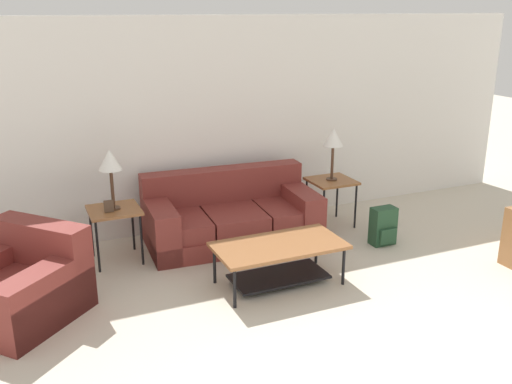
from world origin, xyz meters
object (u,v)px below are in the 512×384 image
at_px(side_table_right, 331,184).
at_px(table_lamp_left, 110,162).
at_px(table_lamp_right, 333,139).
at_px(backpack, 383,227).
at_px(side_table_left, 114,214).
at_px(armchair, 19,287).
at_px(couch, 231,218).
at_px(coffee_table, 279,254).

distance_m(side_table_right, table_lamp_left, 2.78).
distance_m(table_lamp_right, backpack, 1.24).
bearing_deg(side_table_right, side_table_left, 180.00).
bearing_deg(armchair, couch, 20.26).
distance_m(couch, side_table_left, 1.39).
bearing_deg(coffee_table, armchair, 171.20).
relative_size(armchair, coffee_table, 1.08).
height_order(table_lamp_right, backpack, table_lamp_right).
bearing_deg(couch, backpack, -27.36).
distance_m(armchair, backpack, 3.99).
height_order(couch, side_table_right, couch).
xyz_separation_m(armchair, side_table_right, (3.74, 0.85, 0.26)).
height_order(table_lamp_left, table_lamp_right, same).
relative_size(table_lamp_left, backpack, 1.46).
height_order(couch, table_lamp_right, table_lamp_right).
xyz_separation_m(coffee_table, table_lamp_left, (-1.39, 1.22, 0.81)).
height_order(coffee_table, side_table_right, side_table_right).
bearing_deg(side_table_left, armchair, -140.28).
relative_size(armchair, side_table_right, 2.32).
bearing_deg(backpack, side_table_right, 107.11).
relative_size(side_table_left, table_lamp_left, 0.92).
distance_m(couch, coffee_table, 1.26).
bearing_deg(table_lamp_right, table_lamp_left, 180.00).
distance_m(armchair, side_table_left, 1.36).
xyz_separation_m(side_table_left, backpack, (2.97, -0.80, -0.32)).
height_order(armchair, table_lamp_left, table_lamp_left).
bearing_deg(armchair, side_table_left, 39.72).
bearing_deg(backpack, couch, 152.64).
xyz_separation_m(couch, table_lamp_left, (-1.36, -0.03, 0.84)).
height_order(table_lamp_left, backpack, table_lamp_left).
distance_m(couch, table_lamp_left, 1.60).
height_order(side_table_left, table_lamp_right, table_lamp_right).
height_order(armchair, side_table_left, armchair).
bearing_deg(coffee_table, table_lamp_right, 42.69).
height_order(armchair, side_table_right, armchair).
relative_size(table_lamp_right, backpack, 1.46).
distance_m(armchair, coffee_table, 2.45).
bearing_deg(backpack, coffee_table, -164.86).
bearing_deg(side_table_right, armchair, -167.20).
xyz_separation_m(side_table_right, backpack, (0.25, -0.80, -0.32)).
xyz_separation_m(coffee_table, table_lamp_right, (1.33, 1.22, 0.81)).
bearing_deg(armchair, side_table_right, 12.80).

